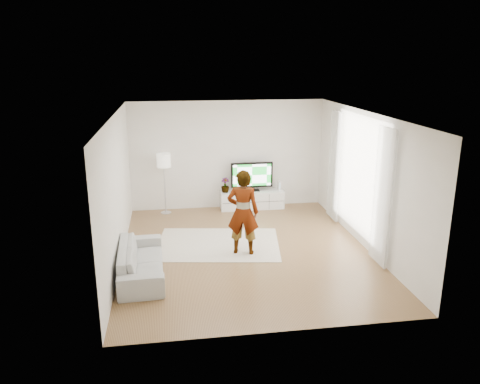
{
  "coord_description": "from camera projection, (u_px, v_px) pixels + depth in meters",
  "views": [
    {
      "loc": [
        -1.46,
        -8.82,
        3.86
      ],
      "look_at": [
        -0.06,
        0.4,
        1.15
      ],
      "focal_mm": 35.0,
      "sensor_mm": 36.0,
      "label": 1
    }
  ],
  "objects": [
    {
      "name": "wall_front",
      "position": [
        282.0,
        243.0,
        6.42
      ],
      "size": [
        5.0,
        0.02,
        2.8
      ],
      "primitive_type": "cube",
      "color": "white",
      "rests_on": "floor"
    },
    {
      "name": "window",
      "position": [
        359.0,
        175.0,
        9.9
      ],
      "size": [
        0.01,
        2.6,
        2.5
      ],
      "primitive_type": "cube",
      "color": "white",
      "rests_on": "wall_right"
    },
    {
      "name": "television",
      "position": [
        252.0,
        176.0,
        12.15
      ],
      "size": [
        1.09,
        0.22,
        0.76
      ],
      "color": "black",
      "rests_on": "media_console"
    },
    {
      "name": "floor_lamp",
      "position": [
        164.0,
        163.0,
        11.62
      ],
      "size": [
        0.34,
        0.34,
        1.54
      ],
      "color": "silver",
      "rests_on": "floor"
    },
    {
      "name": "curtain_far",
      "position": [
        335.0,
        166.0,
        11.15
      ],
      "size": [
        0.04,
        0.7,
        2.6
      ],
      "primitive_type": "cube",
      "color": "white",
      "rests_on": "floor"
    },
    {
      "name": "ceiling",
      "position": [
        247.0,
        114.0,
        8.88
      ],
      "size": [
        6.0,
        6.0,
        0.0
      ],
      "primitive_type": "plane",
      "color": "white",
      "rests_on": "wall_back"
    },
    {
      "name": "floor",
      "position": [
        246.0,
        251.0,
        9.66
      ],
      "size": [
        6.0,
        6.0,
        0.0
      ],
      "primitive_type": "plane",
      "color": "olive",
      "rests_on": "ground"
    },
    {
      "name": "rug",
      "position": [
        218.0,
        244.0,
        9.98
      ],
      "size": [
        2.83,
        2.23,
        0.01
      ],
      "primitive_type": "cube",
      "rotation": [
        0.0,
        0.0,
        -0.15
      ],
      "color": "beige",
      "rests_on": "floor"
    },
    {
      "name": "wall_left",
      "position": [
        117.0,
        191.0,
        8.91
      ],
      "size": [
        0.02,
        6.0,
        2.8
      ],
      "primitive_type": "cube",
      "color": "white",
      "rests_on": "floor"
    },
    {
      "name": "curtain_near",
      "position": [
        382.0,
        197.0,
        8.68
      ],
      "size": [
        0.04,
        0.7,
        2.6
      ],
      "primitive_type": "cube",
      "color": "white",
      "rests_on": "floor"
    },
    {
      "name": "wall_back",
      "position": [
        227.0,
        155.0,
        12.12
      ],
      "size": [
        5.0,
        0.02,
        2.8
      ],
      "primitive_type": "cube",
      "color": "white",
      "rests_on": "floor"
    },
    {
      "name": "potted_plant",
      "position": [
        225.0,
        185.0,
        12.09
      ],
      "size": [
        0.22,
        0.22,
        0.38
      ],
      "primitive_type": "imported",
      "rotation": [
        0.0,
        0.0,
        -0.05
      ],
      "color": "#3F7238",
      "rests_on": "media_console"
    },
    {
      "name": "game_console",
      "position": [
        279.0,
        186.0,
        12.31
      ],
      "size": [
        0.06,
        0.18,
        0.24
      ],
      "rotation": [
        0.0,
        0.0,
        -0.01
      ],
      "color": "white",
      "rests_on": "media_console"
    },
    {
      "name": "sofa",
      "position": [
        141.0,
        261.0,
        8.5
      ],
      "size": [
        0.86,
        2.02,
        0.58
      ],
      "primitive_type": "imported",
      "rotation": [
        0.0,
        0.0,
        1.61
      ],
      "color": "#AAA9A5",
      "rests_on": "floor"
    },
    {
      "name": "wall_right",
      "position": [
        366.0,
        181.0,
        9.63
      ],
      "size": [
        0.02,
        6.0,
        2.8
      ],
      "primitive_type": "cube",
      "color": "white",
      "rests_on": "floor"
    },
    {
      "name": "media_console",
      "position": [
        252.0,
        200.0,
        12.31
      ],
      "size": [
        1.66,
        0.47,
        0.47
      ],
      "color": "white",
      "rests_on": "floor"
    },
    {
      "name": "player",
      "position": [
        243.0,
        212.0,
        9.29
      ],
      "size": [
        0.72,
        0.56,
        1.73
      ],
      "primitive_type": "imported",
      "rotation": [
        0.0,
        0.0,
        2.88
      ],
      "color": "#334772",
      "rests_on": "rug"
    }
  ]
}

